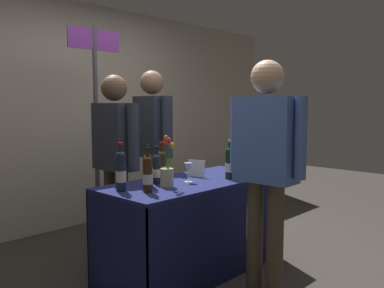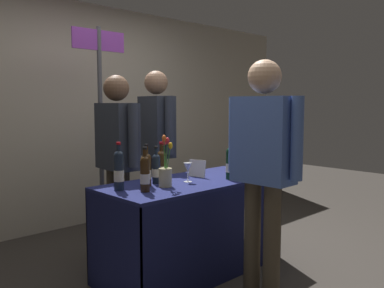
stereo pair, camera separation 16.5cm
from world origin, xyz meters
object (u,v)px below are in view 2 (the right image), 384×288
at_px(vendor_presenter, 117,150).
at_px(taster_foreground_right, 263,157).
at_px(wine_glass_near_vendor, 188,168).
at_px(display_bottle_0, 147,169).
at_px(tasting_table, 192,209).
at_px(booth_signpost, 100,109).
at_px(flower_vase, 165,172).
at_px(featured_wine_bottle, 254,159).

distance_m(vendor_presenter, taster_foreground_right, 1.37).
relative_size(wine_glass_near_vendor, vendor_presenter, 0.09).
xyz_separation_m(display_bottle_0, wine_glass_near_vendor, (0.34, -0.10, -0.02)).
height_order(tasting_table, vendor_presenter, vendor_presenter).
distance_m(display_bottle_0, booth_signpost, 1.14).
xyz_separation_m(wine_glass_near_vendor, flower_vase, (-0.25, -0.02, -0.00)).
xyz_separation_m(wine_glass_near_vendor, booth_signpost, (-0.11, 1.12, 0.46)).
distance_m(tasting_table, flower_vase, 0.47).
xyz_separation_m(taster_foreground_right, booth_signpost, (-0.20, 1.79, 0.32)).
height_order(taster_foreground_right, booth_signpost, booth_signpost).
bearing_deg(booth_signpost, flower_vase, -96.86).
distance_m(vendor_presenter, booth_signpost, 0.59).
bearing_deg(display_bottle_0, flower_vase, -53.32).
bearing_deg(display_bottle_0, vendor_presenter, 78.76).
relative_size(tasting_table, vendor_presenter, 0.95).
xyz_separation_m(featured_wine_bottle, wine_glass_near_vendor, (-0.69, 0.13, -0.02)).
relative_size(tasting_table, taster_foreground_right, 0.92).
distance_m(tasting_table, wine_glass_near_vendor, 0.36).
distance_m(display_bottle_0, taster_foreground_right, 0.89).
distance_m(wine_glass_near_vendor, taster_foreground_right, 0.69).
xyz_separation_m(flower_vase, taster_foreground_right, (0.34, -0.65, 0.15)).
bearing_deg(vendor_presenter, booth_signpost, 169.45).
relative_size(featured_wine_bottle, taster_foreground_right, 0.19).
relative_size(flower_vase, vendor_presenter, 0.24).
height_order(flower_vase, booth_signpost, booth_signpost).
relative_size(taster_foreground_right, booth_signpost, 0.80).
height_order(tasting_table, wine_glass_near_vendor, wine_glass_near_vendor).
relative_size(flower_vase, taster_foreground_right, 0.23).
bearing_deg(vendor_presenter, flower_vase, 1.24).
bearing_deg(flower_vase, display_bottle_0, 126.68).
distance_m(featured_wine_bottle, wine_glass_near_vendor, 0.70).
xyz_separation_m(featured_wine_bottle, taster_foreground_right, (-0.60, -0.54, 0.12)).
bearing_deg(vendor_presenter, tasting_table, 27.86).
bearing_deg(taster_foreground_right, booth_signpost, 4.58).
bearing_deg(wine_glass_near_vendor, vendor_presenter, 108.89).
height_order(featured_wine_bottle, taster_foreground_right, taster_foreground_right).
bearing_deg(booth_signpost, vendor_presenter, -103.87).
height_order(featured_wine_bottle, wine_glass_near_vendor, featured_wine_bottle).
bearing_deg(featured_wine_bottle, booth_signpost, 122.56).
bearing_deg(flower_vase, vendor_presenter, 87.93).
xyz_separation_m(wine_glass_near_vendor, vendor_presenter, (-0.23, 0.66, 0.11)).
bearing_deg(booth_signpost, taster_foreground_right, -83.52).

